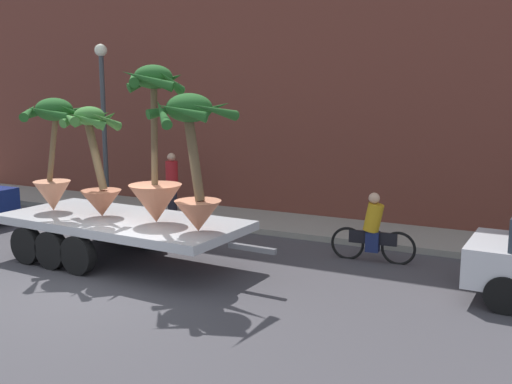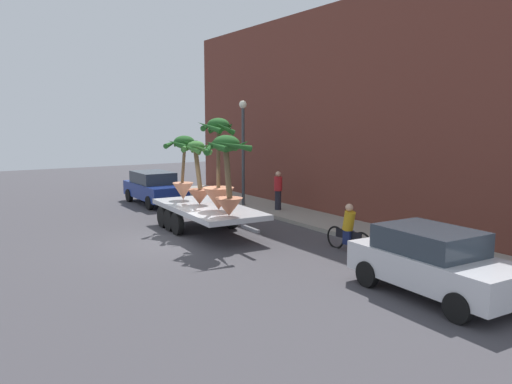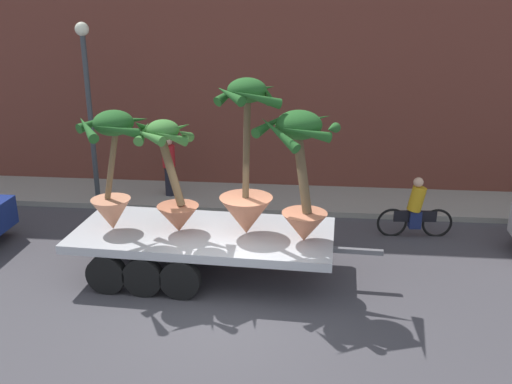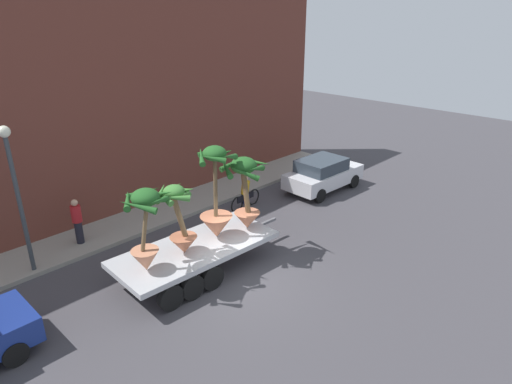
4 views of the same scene
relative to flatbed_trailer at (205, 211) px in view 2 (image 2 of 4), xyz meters
The scene contains 13 objects.
ground_plane 1.91m from the flatbed_trailer, 58.31° to the right, with size 60.00×60.00×0.00m, color #423F44.
sidewalk 4.75m from the flatbed_trailer, 78.68° to the left, with size 24.00×2.20×0.15m, color gray.
building_facade 7.33m from the flatbed_trailer, 81.68° to the left, with size 24.00×1.20×8.77m, color brown.
flatbed_trailer is the anchor object (origin of this frame).
potted_palm_rear 1.41m from the flatbed_trailer, 168.54° to the right, with size 1.30×1.32×2.34m.
potted_palm_middle 2.22m from the flatbed_trailer, behind, with size 1.51×1.52×2.52m.
potted_palm_front 2.82m from the flatbed_trailer, ahead, with size 1.69×1.66×2.63m.
potted_palm_extra 1.86m from the flatbed_trailer, ahead, with size 1.37×1.40×3.17m.
cyclist 5.59m from the flatbed_trailer, 26.35° to the left, with size 1.84×0.37×1.54m.
parked_car 9.16m from the flatbed_trailer, ahead, with size 4.10×2.05×1.58m.
trailing_car 6.96m from the flatbed_trailer, behind, with size 4.31×1.88×1.58m.
pedestrian_near_gate 4.72m from the flatbed_trailer, 109.67° to the left, with size 0.36×0.36×1.71m.
street_lamp 5.74m from the flatbed_trailer, 132.70° to the left, with size 0.36×0.36×4.83m.
Camera 2 is at (15.37, -6.73, 4.04)m, focal length 35.12 mm.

